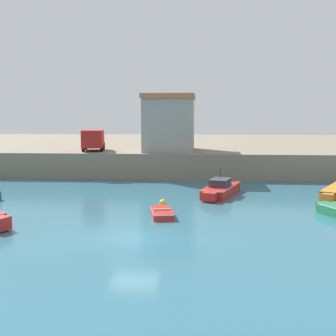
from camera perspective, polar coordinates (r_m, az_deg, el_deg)
ground_plane at (r=25.21m, az=-4.12°, el=-8.37°), size 200.00×200.00×0.00m
quay_seawall at (r=65.33m, az=1.16°, el=2.15°), size 120.00×40.00×2.55m
dinghy_red_0 at (r=29.92m, az=-0.74°, el=-5.45°), size 1.75×3.38×0.51m
motorboat_red_5 at (r=37.52m, az=6.40°, el=-2.56°), size 3.42×6.54×2.24m
mooring_buoy at (r=33.05m, az=-0.61°, el=-4.25°), size 0.50×0.50×0.50m
harbor_shed_near_wharf at (r=49.56m, az=0.16°, el=5.59°), size 5.37×7.12×5.91m
truck_on_quay at (r=49.81m, az=-9.10°, el=3.48°), size 2.67×4.55×2.20m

